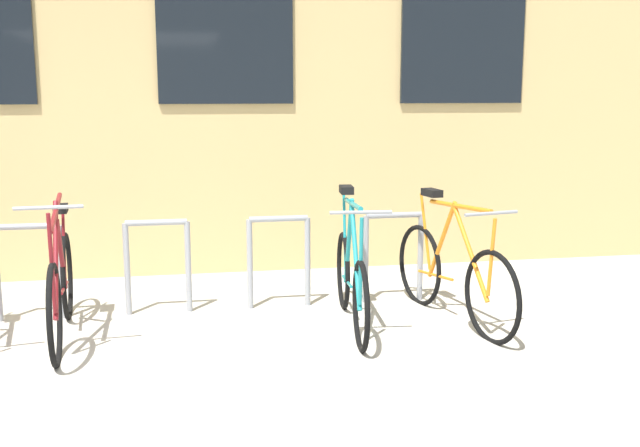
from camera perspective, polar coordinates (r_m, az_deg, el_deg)
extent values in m
plane|color=#B2ADA0|center=(4.62, -19.67, -13.58)|extent=(42.00, 42.00, 0.00)
cube|color=black|center=(7.39, -7.26, 13.87)|extent=(1.30, 0.04, 1.23)
cube|color=black|center=(7.90, 10.91, 13.53)|extent=(1.30, 0.04, 1.23)
cylinder|color=gray|center=(6.32, -19.17, -3.54)|extent=(0.05, 0.05, 0.76)
cylinder|color=gray|center=(6.29, -21.58, -0.21)|extent=(0.49, 0.05, 0.05)
cylinder|color=gray|center=(6.26, -14.56, -3.42)|extent=(0.05, 0.05, 0.76)
cylinder|color=gray|center=(6.25, -10.06, -3.29)|extent=(0.05, 0.05, 0.76)
cylinder|color=gray|center=(6.17, -12.45, 0.08)|extent=(0.49, 0.05, 0.05)
cylinder|color=gray|center=(6.27, -5.40, -3.13)|extent=(0.05, 0.05, 0.76)
cylinder|color=gray|center=(6.33, -0.96, -2.96)|extent=(0.05, 0.05, 0.76)
cylinder|color=gray|center=(6.22, -3.20, 0.37)|extent=(0.49, 0.05, 0.05)
cylinder|color=gray|center=(6.43, 3.52, -2.77)|extent=(0.05, 0.05, 0.76)
cylinder|color=gray|center=(6.56, 7.69, -2.58)|extent=(0.05, 0.05, 0.76)
cylinder|color=gray|center=(6.42, 5.69, 0.64)|extent=(0.49, 0.05, 0.05)
torus|color=black|center=(6.48, 7.62, -3.19)|extent=(0.17, 0.70, 0.70)
torus|color=black|center=(5.59, 13.03, -5.52)|extent=(0.17, 0.70, 0.70)
cylinder|color=orange|center=(5.76, 11.48, -2.26)|extent=(0.13, 0.52, 0.65)
cylinder|color=orange|center=(6.11, 9.32, -1.28)|extent=(0.11, 0.39, 0.69)
cylinder|color=orange|center=(5.85, 10.64, 1.32)|extent=(0.20, 0.85, 0.08)
cylinder|color=orange|center=(6.26, 8.82, -3.94)|extent=(0.13, 0.54, 0.07)
cylinder|color=orange|center=(6.34, 8.08, -0.62)|extent=(0.06, 0.20, 0.63)
cylinder|color=orange|center=(5.54, 13.01, -2.56)|extent=(0.04, 0.08, 0.59)
cube|color=black|center=(6.21, 8.57, 2.35)|extent=(0.14, 0.22, 0.06)
cylinder|color=gray|center=(5.50, 12.99, 0.77)|extent=(0.44, 0.11, 0.03)
torus|color=black|center=(6.32, 1.79, -3.64)|extent=(0.10, 0.66, 0.66)
torus|color=black|center=(5.30, 3.15, -6.34)|extent=(0.10, 0.66, 0.66)
cylinder|color=teal|center=(5.51, 2.76, -2.55)|extent=(0.08, 0.51, 0.70)
cylinder|color=teal|center=(5.90, 2.22, -1.43)|extent=(0.07, 0.38, 0.75)
cylinder|color=teal|center=(5.61, 2.55, 1.50)|extent=(0.11, 0.83, 0.09)
cylinder|color=teal|center=(6.07, 2.09, -4.45)|extent=(0.07, 0.53, 0.07)
cylinder|color=teal|center=(6.15, 1.91, -0.73)|extent=(0.04, 0.20, 0.69)
cylinder|color=teal|center=(5.25, 3.15, -2.93)|extent=(0.04, 0.08, 0.64)
cube|color=black|center=(6.01, 2.03, 2.61)|extent=(0.12, 0.21, 0.06)
cylinder|color=gray|center=(5.20, 3.15, 0.86)|extent=(0.44, 0.07, 0.03)
torus|color=black|center=(6.37, -18.83, -3.84)|extent=(0.09, 0.71, 0.71)
torus|color=black|center=(5.31, -19.67, -6.61)|extent=(0.09, 0.71, 0.71)
cylinder|color=maroon|center=(5.52, -19.60, -2.56)|extent=(0.07, 0.53, 0.76)
cylinder|color=maroon|center=(5.96, -19.21, -2.32)|extent=(0.06, 0.40, 0.62)
cylinder|color=maroon|center=(5.65, -19.62, 0.82)|extent=(0.10, 0.87, 0.17)
cylinder|color=maroon|center=(6.11, -19.00, -4.67)|extent=(0.06, 0.55, 0.07)
cylinder|color=maroon|center=(6.22, -19.03, -1.57)|extent=(0.04, 0.20, 0.56)
cylinder|color=maroon|center=(5.25, -19.87, -2.92)|extent=(0.03, 0.08, 0.69)
cube|color=black|center=(6.08, -19.26, 1.09)|extent=(0.11, 0.21, 0.06)
cylinder|color=gray|center=(5.21, -20.09, 1.16)|extent=(0.44, 0.06, 0.03)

